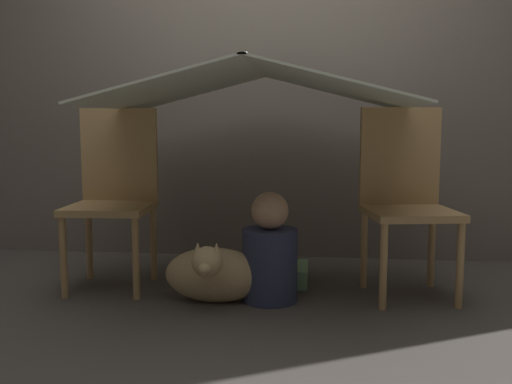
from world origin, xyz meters
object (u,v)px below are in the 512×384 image
person_front (270,255)px  chair_right (406,194)px  chair_left (114,190)px  dog (214,273)px

person_front → chair_right: bearing=17.1°
chair_left → chair_right: (1.55, -0.00, 0.00)m
chair_right → person_front: (-0.69, -0.21, -0.29)m
dog → chair_right: bearing=17.0°
chair_left → person_front: 0.94m
chair_right → dog: size_ratio=1.96×
chair_left → person_front: bearing=-16.3°
dog → chair_left: bearing=154.0°
chair_left → person_front: size_ratio=1.76×
chair_left → chair_right: 1.55m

